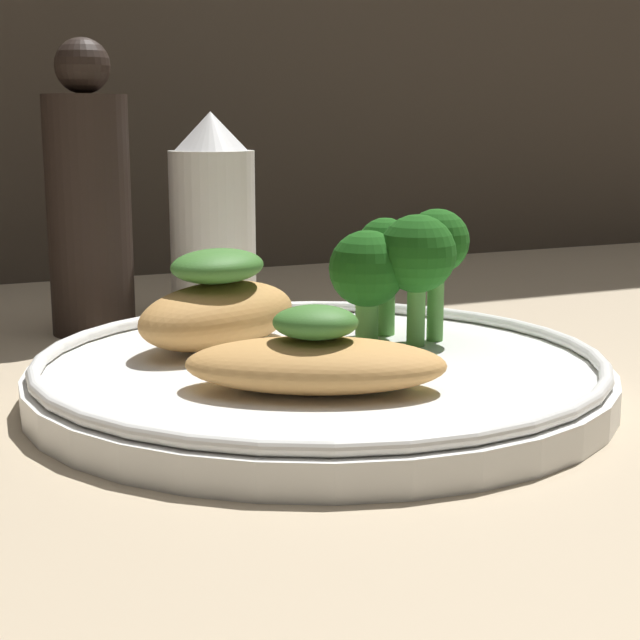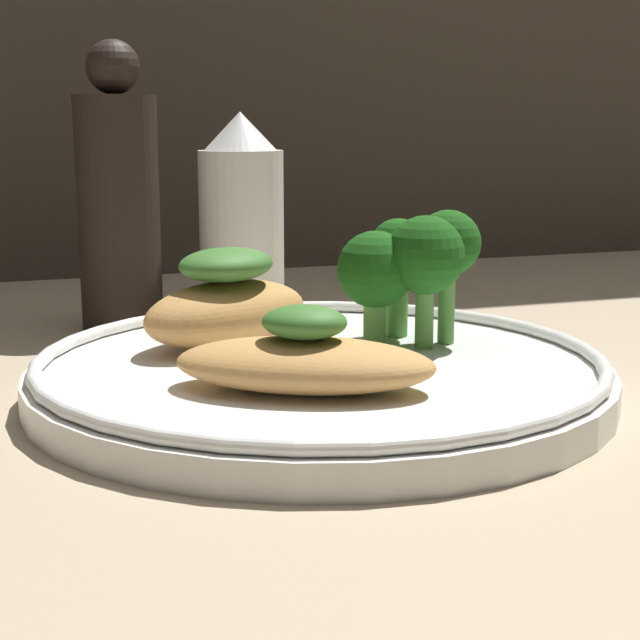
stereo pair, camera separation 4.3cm
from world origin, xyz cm
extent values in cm
cube|color=tan|center=(0.00, 0.00, -0.50)|extent=(180.00, 180.00, 1.00)
cylinder|color=white|center=(0.00, 0.00, 0.70)|extent=(25.64, 25.64, 1.40)
torus|color=white|center=(0.00, 0.00, 1.70)|extent=(25.04, 25.04, 0.60)
ellipsoid|color=tan|center=(-1.93, -3.78, 2.45)|extent=(11.65, 9.34, 2.09)
ellipsoid|color=#3D752D|center=(-1.93, -3.78, 4.17)|extent=(4.27, 3.97, 1.36)
ellipsoid|color=tan|center=(-2.98, 4.99, 2.95)|extent=(10.40, 8.65, 3.11)
ellipsoid|color=#3D752D|center=(-2.98, 4.99, 5.31)|extent=(6.07, 5.67, 1.59)
cylinder|color=#569942|center=(7.12, 2.03, 3.29)|extent=(0.81, 0.81, 3.78)
sphere|color=#195114|center=(7.12, 2.03, 6.28)|extent=(3.14, 3.14, 3.14)
cylinder|color=#569942|center=(5.51, 4.28, 3.16)|extent=(1.07, 1.07, 3.51)
sphere|color=#195114|center=(5.51, 4.28, 5.89)|extent=(2.80, 2.80, 2.80)
cylinder|color=#569942|center=(3.62, 2.54, 2.61)|extent=(1.10, 1.10, 2.42)
sphere|color=#195114|center=(3.62, 2.54, 5.10)|extent=(3.66, 3.66, 3.66)
cylinder|color=#569942|center=(5.68, 1.42, 2.97)|extent=(0.87, 0.87, 3.15)
sphere|color=#195114|center=(5.68, 1.42, 5.84)|extent=(3.70, 3.70, 3.70)
cylinder|color=white|center=(0.93, 17.36, 5.12)|extent=(5.09, 5.09, 10.25)
cone|color=white|center=(0.93, 17.36, 11.37)|extent=(4.32, 4.32, 2.25)
cylinder|color=black|center=(-6.33, 17.36, 6.69)|extent=(4.68, 4.68, 13.39)
sphere|color=black|center=(-6.33, 17.36, 14.91)|extent=(3.04, 3.04, 3.04)
camera|label=1|loc=(-17.52, -38.18, 11.97)|focal=55.00mm
camera|label=2|loc=(-13.54, -39.77, 11.97)|focal=55.00mm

